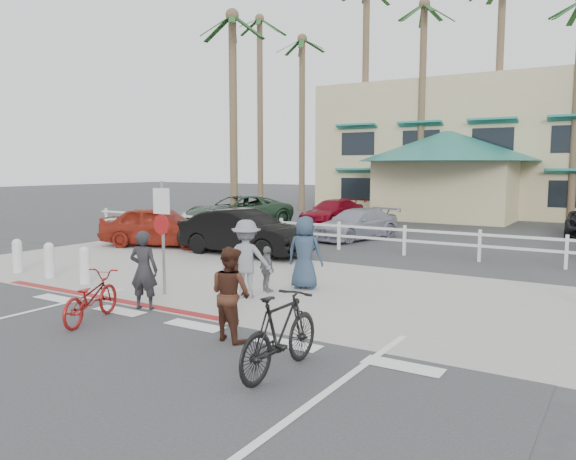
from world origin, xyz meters
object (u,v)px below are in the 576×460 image
Objects in this scene: sign_post at (163,232)px; bike_black at (280,333)px; car_white_sedan at (244,232)px; bike_red at (91,298)px; car_red_compact at (160,226)px.

sign_post reaches higher than bike_black.
sign_post reaches higher than car_white_sedan.
sign_post is 1.64× the size of bike_red.
bike_black is at bearing -29.22° from sign_post.
bike_black reaches higher than bike_red.
bike_red is at bearing -162.72° from car_white_sedan.
sign_post is 0.64× the size of car_white_sedan.
car_white_sedan is at bearing -50.66° from bike_black.
bike_red is 8.37m from car_white_sedan.
sign_post is 5.68m from bike_black.
bike_red is at bearing -4.13° from bike_black.
sign_post is 2.62m from bike_red.
sign_post reaches higher than car_red_compact.
bike_red is at bearing -79.90° from sign_post.
car_red_compact is (-10.57, 8.38, 0.15)m from bike_black.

